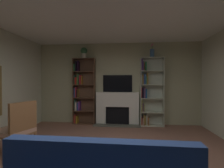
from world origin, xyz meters
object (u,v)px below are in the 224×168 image
(vase_with_flowers, at_px, (152,53))
(armchair, at_px, (17,128))
(tv, at_px, (118,84))
(bookshelf_left, at_px, (82,91))
(bookshelf_right, at_px, (149,92))
(potted_plant, at_px, (84,52))
(fireplace, at_px, (117,108))

(vase_with_flowers, relative_size, armchair, 0.43)
(tv, bearing_deg, vase_with_flowers, -6.02)
(bookshelf_left, height_order, armchair, bookshelf_left)
(bookshelf_right, distance_m, vase_with_flowers, 1.29)
(potted_plant, bearing_deg, bookshelf_right, 0.90)
(bookshelf_left, height_order, potted_plant, potted_plant)
(bookshelf_left, relative_size, vase_with_flowers, 4.89)
(bookshelf_right, distance_m, potted_plant, 2.57)
(potted_plant, distance_m, vase_with_flowers, 2.28)
(vase_with_flowers, bearing_deg, potted_plant, 179.99)
(potted_plant, relative_size, vase_with_flowers, 0.82)
(armchair, bearing_deg, bookshelf_left, 77.81)
(tv, relative_size, bookshelf_right, 0.44)
(fireplace, relative_size, potted_plant, 4.09)
(bookshelf_left, xyz_separation_m, armchair, (-0.57, -2.65, -0.60))
(potted_plant, bearing_deg, vase_with_flowers, -0.01)
(bookshelf_left, xyz_separation_m, potted_plant, (0.09, -0.05, 1.32))
(bookshelf_left, distance_m, bookshelf_right, 2.28)
(vase_with_flowers, distance_m, armchair, 4.34)
(tv, height_order, vase_with_flowers, vase_with_flowers)
(bookshelf_right, xyz_separation_m, vase_with_flowers, (0.10, -0.03, 1.28))
(vase_with_flowers, bearing_deg, armchair, -138.59)
(fireplace, xyz_separation_m, potted_plant, (-1.14, -0.05, 1.89))
(bookshelf_left, bearing_deg, tv, 3.10)
(fireplace, height_order, armchair, fireplace)
(bookshelf_right, relative_size, armchair, 2.11)
(bookshelf_right, height_order, potted_plant, potted_plant)
(vase_with_flowers, bearing_deg, fireplace, 177.54)
(vase_with_flowers, height_order, armchair, vase_with_flowers)
(tv, distance_m, armchair, 3.37)
(tv, bearing_deg, potted_plant, -174.00)
(bookshelf_left, relative_size, bookshelf_right, 1.00)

